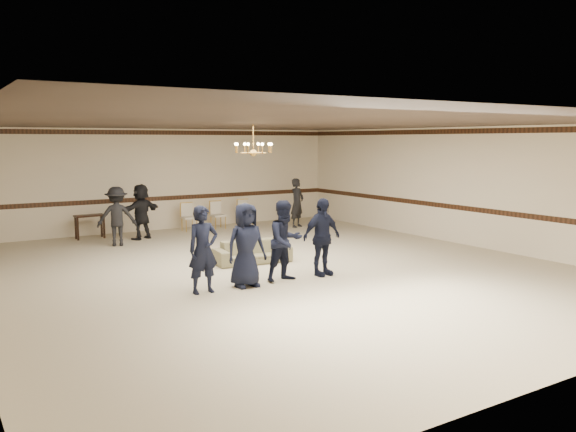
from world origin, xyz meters
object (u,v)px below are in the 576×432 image
Objects in this scene: adult_mid at (141,212)px; banquet_chair_left at (189,217)px; boy_d at (322,237)px; adult_right at (297,203)px; settee at (252,252)px; banquet_chair_right at (245,213)px; chandelier at (253,139)px; boy_c at (285,241)px; adult_left at (117,216)px; boy_a at (203,250)px; boy_b at (246,245)px; banquet_chair_mid at (218,215)px; console_table at (90,227)px.

banquet_chair_left is (1.75, 0.68, -0.36)m from adult_mid.
boy_d is 1.03× the size of adult_right.
banquet_chair_right reaches higher than settee.
banquet_chair_left is at bearing 178.46° from adult_mid.
chandelier is 0.57× the size of boy_c.
settee is 4.45m from adult_left.
boy_a is at bearing 174.84° from boy_c.
boy_d reaches higher than adult_mid.
boy_b is at bearing -156.02° from adult_right.
settee is (-0.10, -0.09, -2.62)m from chandelier.
chandelier reaches higher than settee.
adult_right is at bearing 51.39° from boy_b.
banquet_chair_mid is at bearing 171.14° from adult_mid.
banquet_chair_right is at bearing 62.81° from boy_c.
boy_b is at bearing -84.92° from console_table.
adult_right is at bearing -36.05° from banquet_chair_right.
chandelier is at bearing 82.25° from adult_mid.
banquet_chair_right is (2.91, 7.20, -0.38)m from boy_c.
adult_mid reaches higher than banquet_chair_mid.
boy_c is 1.88× the size of banquet_chair_left.
console_table is at bearing 114.44° from chandelier.
adult_right reaches higher than banquet_chair_left.
boy_c is 0.90m from boy_d.
banquet_chair_mid is at bearing -177.41° from banquet_chair_right.
boy_b is 0.93× the size of settee.
adult_mid is at bearing -167.60° from banquet_chair_mid.
adult_mid is at bearing 149.63° from adult_right.
boy_a is at bearing 174.45° from boy_d.
chandelier is at bearing 99.42° from boy_d.
banquet_chair_left is (2.65, 1.38, -0.36)m from adult_left.
adult_left is at bearing 99.75° from boy_b.
boy_d is at bearing -75.03° from chandelier.
console_table is at bearing -62.29° from adult_left.
boy_b is 1.00× the size of boy_c.
boy_c is at bearing 174.45° from boy_d.
adult_right is 2.61m from banquet_chair_mid.
chandelier is 3.13m from boy_b.
adult_mid reaches higher than banquet_chair_right.
console_table is at bearing 142.73° from adult_right.
adult_left is 3.92m from banquet_chair_mid.
boy_d reaches higher than banquet_chair_right.
boy_a is 1.03× the size of adult_left.
boy_a is 1.00× the size of boy_d.
adult_left is 3.01m from banquet_chair_left.
boy_b is 7.43m from banquet_chair_left.
boy_c reaches higher than adult_left.
boy_a is 7.42m from console_table.
adult_right is at bearing 49.99° from boy_c.
boy_d is (0.90, 0.00, 0.00)m from boy_c.
chandelier is 0.59× the size of adult_mid.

